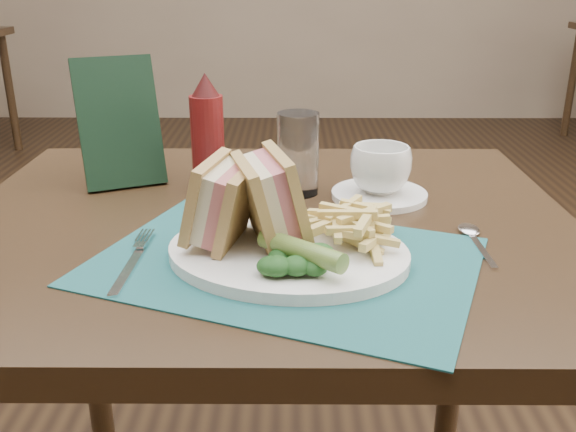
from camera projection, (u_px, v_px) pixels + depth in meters
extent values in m
plane|color=black|center=(276.00, 414.00, 1.67)|extent=(7.00, 7.00, 0.00)
plane|color=gray|center=(287.00, 118.00, 4.93)|extent=(6.00, 0.00, 6.00)
cube|color=#184E4F|center=(285.00, 261.00, 0.79)|extent=(0.54, 0.47, 0.00)
cylinder|color=#52702B|center=(301.00, 250.00, 0.73)|extent=(0.10, 0.10, 0.03)
cylinder|color=white|center=(379.00, 195.00, 1.01)|extent=(0.17, 0.17, 0.01)
imported|color=white|center=(381.00, 169.00, 0.99)|extent=(0.13, 0.13, 0.07)
cylinder|color=silver|center=(298.00, 154.00, 1.01)|extent=(0.08, 0.08, 0.13)
cube|color=black|center=(119.00, 123.00, 1.04)|extent=(0.15, 0.12, 0.21)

